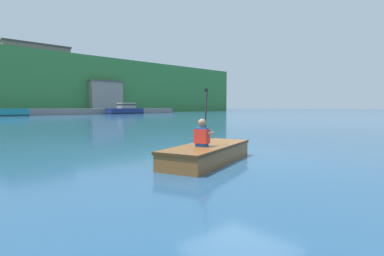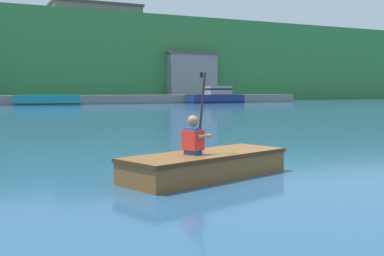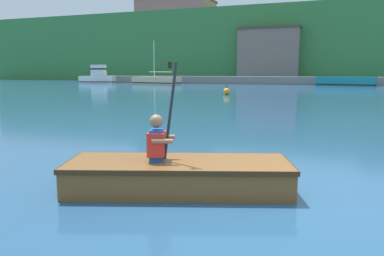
{
  "view_description": "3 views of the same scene",
  "coord_description": "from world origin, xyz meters",
  "px_view_note": "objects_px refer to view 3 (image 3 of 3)",
  "views": [
    {
      "loc": [
        -6.12,
        -4.67,
        1.24
      ],
      "look_at": [
        -1.37,
        0.38,
        0.74
      ],
      "focal_mm": 28.0,
      "sensor_mm": 36.0,
      "label": 1
    },
    {
      "loc": [
        -4.72,
        -6.7,
        1.35
      ],
      "look_at": [
        -1.37,
        0.38,
        0.74
      ],
      "focal_mm": 45.0,
      "sensor_mm": 36.0,
      "label": 2
    },
    {
      "loc": [
        0.36,
        -4.41,
        1.51
      ],
      "look_at": [
        -1.37,
        0.38,
        0.74
      ],
      "focal_mm": 35.0,
      "sensor_mm": 36.0,
      "label": 3
    }
  ],
  "objects_px": {
    "moored_boat_dock_center_near": "(346,82)",
    "person_paddler": "(157,140)",
    "moored_boat_dock_center_far": "(98,77)",
    "moored_boat_dock_west_inner": "(156,81)",
    "rowboat_foreground": "(182,173)",
    "channel_buoy": "(227,91)"
  },
  "relations": [
    {
      "from": "moored_boat_dock_center_near",
      "to": "moored_boat_dock_center_far",
      "type": "height_order",
      "value": "moored_boat_dock_center_far"
    },
    {
      "from": "moored_boat_dock_west_inner",
      "to": "person_paddler",
      "type": "bearing_deg",
      "value": -64.63
    },
    {
      "from": "moored_boat_dock_west_inner",
      "to": "rowboat_foreground",
      "type": "bearing_deg",
      "value": -64.21
    },
    {
      "from": "moored_boat_dock_center_near",
      "to": "channel_buoy",
      "type": "distance_m",
      "value": 20.12
    },
    {
      "from": "moored_boat_dock_center_far",
      "to": "rowboat_foreground",
      "type": "distance_m",
      "value": 46.82
    },
    {
      "from": "person_paddler",
      "to": "channel_buoy",
      "type": "distance_m",
      "value": 20.0
    },
    {
      "from": "rowboat_foreground",
      "to": "person_paddler",
      "type": "bearing_deg",
      "value": -161.58
    },
    {
      "from": "rowboat_foreground",
      "to": "person_paddler",
      "type": "distance_m",
      "value": 0.53
    },
    {
      "from": "moored_boat_dock_west_inner",
      "to": "person_paddler",
      "type": "height_order",
      "value": "moored_boat_dock_west_inner"
    },
    {
      "from": "moored_boat_dock_center_far",
      "to": "rowboat_foreground",
      "type": "xyz_separation_m",
      "value": [
        27.0,
        -38.25,
        -0.62
      ]
    },
    {
      "from": "moored_boat_dock_center_far",
      "to": "moored_boat_dock_center_near",
      "type": "bearing_deg",
      "value": -0.55
    },
    {
      "from": "channel_buoy",
      "to": "rowboat_foreground",
      "type": "bearing_deg",
      "value": -76.95
    },
    {
      "from": "moored_boat_dock_center_far",
      "to": "channel_buoy",
      "type": "height_order",
      "value": "moored_boat_dock_center_far"
    },
    {
      "from": "moored_boat_dock_west_inner",
      "to": "moored_boat_dock_center_far",
      "type": "relative_size",
      "value": 1.32
    },
    {
      "from": "person_paddler",
      "to": "channel_buoy",
      "type": "xyz_separation_m",
      "value": [
        -4.22,
        19.54,
        -0.43
      ]
    },
    {
      "from": "moored_boat_dock_center_near",
      "to": "person_paddler",
      "type": "relative_size",
      "value": 4.81
    },
    {
      "from": "channel_buoy",
      "to": "moored_boat_dock_west_inner",
      "type": "bearing_deg",
      "value": 127.1
    },
    {
      "from": "moored_boat_dock_center_near",
      "to": "person_paddler",
      "type": "height_order",
      "value": "person_paddler"
    },
    {
      "from": "moored_boat_dock_west_inner",
      "to": "moored_boat_dock_center_far",
      "type": "xyz_separation_m",
      "value": [
        -8.96,
        0.92,
        0.43
      ]
    },
    {
      "from": "moored_boat_dock_west_inner",
      "to": "rowboat_foreground",
      "type": "xyz_separation_m",
      "value": [
        18.04,
        -37.34,
        -0.19
      ]
    },
    {
      "from": "rowboat_foreground",
      "to": "moored_boat_dock_west_inner",
      "type": "bearing_deg",
      "value": 115.79
    },
    {
      "from": "moored_boat_dock_west_inner",
      "to": "channel_buoy",
      "type": "distance_m",
      "value": 22.43
    }
  ]
}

